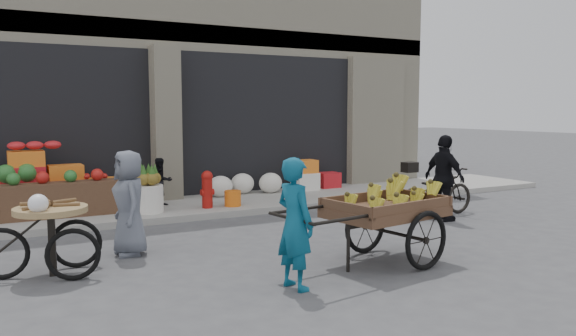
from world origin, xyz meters
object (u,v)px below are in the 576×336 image
pineapple_bin (149,199)px  cyclist (444,178)px  fire_hydrant (207,188)px  seated_person (161,182)px  vendor_grey (129,203)px  vendor_woman (295,223)px  bicycle (436,192)px  tricycle_cart (51,229)px  orange_bucket (233,198)px  banana_cart (383,205)px

pineapple_bin → cyclist: 5.32m
fire_hydrant → seated_person: (-0.70, 0.65, 0.08)m
fire_hydrant → vendor_grey: bearing=-130.4°
vendor_woman → bicycle: (4.40, 2.45, -0.28)m
pineapple_bin → vendor_woman: 4.76m
tricycle_cart → vendor_grey: vendor_grey is taller
fire_hydrant → seated_person: size_ratio=0.76×
tricycle_cart → vendor_grey: (1.05, 0.55, 0.15)m
seated_person → vendor_grey: 3.25m
seated_person → vendor_woman: size_ratio=0.63×
vendor_grey → fire_hydrant: bearing=138.1°
vendor_grey → bicycle: size_ratio=0.84×
seated_person → tricycle_cart: 4.23m
seated_person → tricycle_cart: bearing=-133.5°
pineapple_bin → vendor_woman: size_ratio=0.35×
orange_bucket → bicycle: (3.18, -2.18, 0.18)m
seated_person → bicycle: (4.38, -2.88, -0.13)m
banana_cart → cyclist: size_ratio=1.72×
vendor_woman → tricycle_cart: size_ratio=1.01×
bicycle → cyclist: (-0.20, -0.40, 0.32)m
pineapple_bin → seated_person: (0.40, 0.60, 0.21)m
pineapple_bin → vendor_grey: (-0.88, -2.38, 0.35)m
fire_hydrant → cyclist: (3.48, -2.63, 0.27)m
banana_cart → vendor_grey: bearing=135.1°
orange_bucket → cyclist: 3.97m
vendor_grey → bicycle: 5.67m
vendor_grey → bicycle: bearing=89.6°
seated_person → banana_cart: size_ratio=0.35×
vendor_grey → orange_bucket: bearing=131.1°
vendor_grey → cyclist: size_ratio=0.93×
fire_hydrant → banana_cart: (0.76, -4.35, 0.26)m
vendor_woman → tricycle_cart: bearing=41.8°
vendor_woman → vendor_grey: vendor_woman is taller
fire_hydrant → bicycle: (3.68, -2.23, -0.05)m
seated_person → tricycle_cart: size_ratio=0.64×
pineapple_bin → seated_person: 0.75m
tricycle_cart → banana_cart: bearing=-9.5°
banana_cart → vendor_woman: bearing=-175.8°
bicycle → cyclist: size_ratio=1.12×
seated_person → banana_cart: 5.21m
vendor_woman → bicycle: 5.04m
pineapple_bin → banana_cart: size_ratio=0.20×
pineapple_bin → vendor_grey: 2.56m
vendor_grey → seated_person: bearing=155.2°
vendor_grey → bicycle: vendor_grey is taller
pineapple_bin → fire_hydrant: (1.10, -0.05, 0.13)m
pineapple_bin → orange_bucket: bearing=-3.6°
pineapple_bin → bicycle: (4.78, -2.28, 0.08)m
orange_bucket → seated_person: size_ratio=0.34×
vendor_woman → bicycle: bearing=-71.2°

